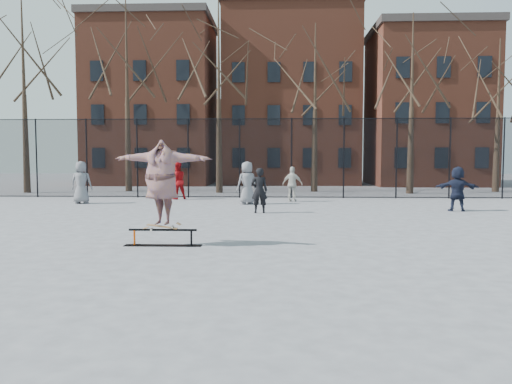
{
  "coord_description": "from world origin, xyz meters",
  "views": [
    {
      "loc": [
        0.47,
        -12.01,
        2.05
      ],
      "look_at": [
        -0.1,
        1.5,
        1.1
      ],
      "focal_mm": 35.0,
      "sensor_mm": 36.0,
      "label": 1
    }
  ],
  "objects_px": {
    "skater": "(162,183)",
    "bystander_red": "(177,181)",
    "skate_rail": "(163,239)",
    "bystander_grey": "(81,182)",
    "bystander_white": "(292,184)",
    "skateboard": "(162,227)",
    "bystander_black": "(259,190)",
    "bystander_navy": "(457,189)",
    "bystander_extra": "(247,183)"
  },
  "relations": [
    {
      "from": "bystander_grey",
      "to": "bystander_white",
      "type": "distance_m",
      "value": 9.44
    },
    {
      "from": "bystander_navy",
      "to": "bystander_white",
      "type": "bearing_deg",
      "value": -19.78
    },
    {
      "from": "skater",
      "to": "bystander_navy",
      "type": "height_order",
      "value": "skater"
    },
    {
      "from": "skate_rail",
      "to": "bystander_grey",
      "type": "xyz_separation_m",
      "value": [
        -5.99,
        10.28,
        0.78
      ]
    },
    {
      "from": "skateboard",
      "to": "bystander_navy",
      "type": "distance_m",
      "value": 12.32
    },
    {
      "from": "bystander_extra",
      "to": "bystander_red",
      "type": "bearing_deg",
      "value": -61.08
    },
    {
      "from": "skater",
      "to": "bystander_red",
      "type": "xyz_separation_m",
      "value": [
        -2.2,
        12.69,
        -0.55
      ]
    },
    {
      "from": "skater",
      "to": "skateboard",
      "type": "bearing_deg",
      "value": 0.0
    },
    {
      "from": "skateboard",
      "to": "bystander_grey",
      "type": "relative_size",
      "value": 0.41
    },
    {
      "from": "skateboard",
      "to": "skater",
      "type": "height_order",
      "value": "skater"
    },
    {
      "from": "bystander_black",
      "to": "bystander_white",
      "type": "bearing_deg",
      "value": -111.32
    },
    {
      "from": "bystander_black",
      "to": "bystander_navy",
      "type": "relative_size",
      "value": 0.98
    },
    {
      "from": "bystander_red",
      "to": "bystander_white",
      "type": "height_order",
      "value": "bystander_red"
    },
    {
      "from": "bystander_grey",
      "to": "bystander_black",
      "type": "bearing_deg",
      "value": 153.59
    },
    {
      "from": "skater",
      "to": "bystander_red",
      "type": "height_order",
      "value": "skater"
    },
    {
      "from": "skater",
      "to": "bystander_white",
      "type": "relative_size",
      "value": 1.48
    },
    {
      "from": "skate_rail",
      "to": "bystander_black",
      "type": "bearing_deg",
      "value": 73.86
    },
    {
      "from": "skate_rail",
      "to": "bystander_red",
      "type": "relative_size",
      "value": 0.98
    },
    {
      "from": "bystander_red",
      "to": "bystander_white",
      "type": "relative_size",
      "value": 1.13
    },
    {
      "from": "bystander_navy",
      "to": "skater",
      "type": "bearing_deg",
      "value": 51.59
    },
    {
      "from": "skater",
      "to": "bystander_navy",
      "type": "bearing_deg",
      "value": 50.18
    },
    {
      "from": "bystander_red",
      "to": "bystander_extra",
      "type": "height_order",
      "value": "bystander_extra"
    },
    {
      "from": "skate_rail",
      "to": "bystander_red",
      "type": "xyz_separation_m",
      "value": [
        -2.21,
        12.69,
        0.76
      ]
    },
    {
      "from": "bystander_extra",
      "to": "skateboard",
      "type": "bearing_deg",
      "value": 55.66
    },
    {
      "from": "bystander_black",
      "to": "skate_rail",
      "type": "bearing_deg",
      "value": 68.54
    },
    {
      "from": "skateboard",
      "to": "bystander_red",
      "type": "distance_m",
      "value": 12.89
    },
    {
      "from": "skateboard",
      "to": "skate_rail",
      "type": "bearing_deg",
      "value": 0.0
    },
    {
      "from": "bystander_black",
      "to": "bystander_extra",
      "type": "relative_size",
      "value": 0.89
    },
    {
      "from": "bystander_grey",
      "to": "bystander_red",
      "type": "relative_size",
      "value": 1.03
    },
    {
      "from": "skate_rail",
      "to": "skater",
      "type": "bearing_deg",
      "value": 180.0
    },
    {
      "from": "skater",
      "to": "bystander_grey",
      "type": "xyz_separation_m",
      "value": [
        -5.98,
        10.28,
        -0.52
      ]
    },
    {
      "from": "bystander_navy",
      "to": "skateboard",
      "type": "bearing_deg",
      "value": 51.59
    },
    {
      "from": "skateboard",
      "to": "bystander_black",
      "type": "xyz_separation_m",
      "value": [
        2.0,
        6.89,
        0.39
      ]
    },
    {
      "from": "bystander_grey",
      "to": "bystander_extra",
      "type": "xyz_separation_m",
      "value": [
        7.33,
        -0.01,
        -0.0
      ]
    },
    {
      "from": "bystander_red",
      "to": "bystander_navy",
      "type": "bearing_deg",
      "value": 128.62
    },
    {
      "from": "bystander_red",
      "to": "bystander_navy",
      "type": "height_order",
      "value": "bystander_red"
    },
    {
      "from": "skater",
      "to": "bystander_navy",
      "type": "distance_m",
      "value": 12.33
    },
    {
      "from": "bystander_black",
      "to": "bystander_red",
      "type": "relative_size",
      "value": 0.91
    },
    {
      "from": "skateboard",
      "to": "bystander_white",
      "type": "bearing_deg",
      "value": 73.87
    },
    {
      "from": "skate_rail",
      "to": "bystander_navy",
      "type": "relative_size",
      "value": 1.06
    },
    {
      "from": "skater",
      "to": "bystander_black",
      "type": "height_order",
      "value": "skater"
    },
    {
      "from": "bystander_grey",
      "to": "bystander_black",
      "type": "distance_m",
      "value": 8.67
    },
    {
      "from": "bystander_black",
      "to": "bystander_navy",
      "type": "distance_m",
      "value": 7.55
    },
    {
      "from": "bystander_white",
      "to": "bystander_red",
      "type": "bearing_deg",
      "value": 6.81
    },
    {
      "from": "bystander_grey",
      "to": "bystander_extra",
      "type": "height_order",
      "value": "bystander_grey"
    },
    {
      "from": "skater",
      "to": "bystander_red",
      "type": "distance_m",
      "value": 12.89
    },
    {
      "from": "skateboard",
      "to": "skater",
      "type": "distance_m",
      "value": 1.02
    },
    {
      "from": "skate_rail",
      "to": "skateboard",
      "type": "relative_size",
      "value": 2.36
    },
    {
      "from": "bystander_grey",
      "to": "bystander_white",
      "type": "xyz_separation_m",
      "value": [
        9.34,
        1.36,
        -0.13
      ]
    },
    {
      "from": "bystander_black",
      "to": "bystander_extra",
      "type": "height_order",
      "value": "bystander_extra"
    }
  ]
}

